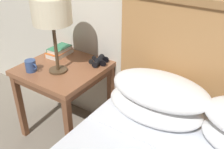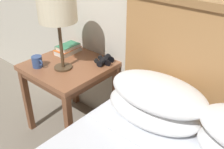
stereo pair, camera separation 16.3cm
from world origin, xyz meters
name	(u,v)px [view 1 (the left image)]	position (x,y,z in m)	size (l,w,h in m)	color
nightstand	(64,75)	(-0.57, 0.75, 0.52)	(0.58, 0.58, 0.60)	brown
table_lamp	(52,12)	(-0.54, 0.67, 1.03)	(0.26, 0.26, 0.53)	#4C3823
book_on_nightstand	(59,53)	(-0.72, 0.87, 0.62)	(0.14, 0.21, 0.04)	silver
book_stacked_on_top	(59,49)	(-0.72, 0.88, 0.66)	(0.12, 0.18, 0.03)	silver
binoculars_pair	(99,61)	(-0.37, 0.93, 0.63)	(0.15, 0.16, 0.05)	black
coffee_mug	(31,66)	(-0.70, 0.56, 0.65)	(0.10, 0.08, 0.08)	#334C84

